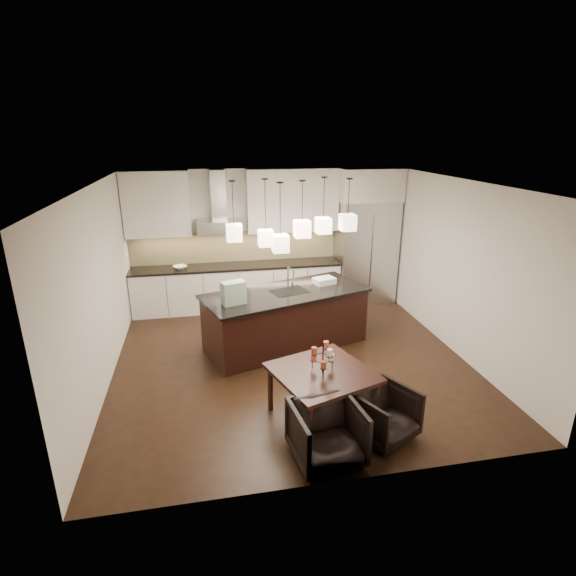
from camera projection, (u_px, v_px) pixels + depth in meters
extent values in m
cube|color=black|center=(290.00, 359.00, 7.30)|extent=(5.50, 5.50, 0.02)
cube|color=white|center=(291.00, 182.00, 6.36)|extent=(5.50, 5.50, 0.02)
cube|color=silver|center=(265.00, 237.00, 9.39)|extent=(5.50, 0.02, 2.80)
cube|color=silver|center=(347.00, 364.00, 4.27)|extent=(5.50, 0.02, 2.80)
cube|color=silver|center=(99.00, 288.00, 6.33)|extent=(0.02, 5.50, 2.80)
cube|color=silver|center=(456.00, 267.00, 7.33)|extent=(0.02, 5.50, 2.80)
cube|color=#B7B7BA|center=(365.00, 252.00, 9.52)|extent=(1.20, 0.72, 2.15)
cube|color=silver|center=(369.00, 185.00, 9.06)|extent=(1.26, 0.72, 0.65)
cube|color=silver|center=(238.00, 287.00, 9.29)|extent=(4.21, 0.62, 0.88)
cube|color=black|center=(237.00, 266.00, 9.13)|extent=(4.21, 0.66, 0.04)
cube|color=#CFC58B|center=(235.00, 246.00, 9.30)|extent=(4.21, 0.02, 0.63)
cube|color=silver|center=(157.00, 204.00, 8.58)|extent=(1.25, 0.35, 1.25)
cube|color=silver|center=(292.00, 200.00, 9.05)|extent=(1.85, 0.35, 1.25)
cube|color=#B7B7BA|center=(220.00, 226.00, 8.85)|extent=(0.90, 0.52, 0.24)
cube|color=#B7B7BA|center=(218.00, 195.00, 8.76)|extent=(0.30, 0.28, 0.96)
imported|color=silver|center=(180.00, 267.00, 8.87)|extent=(0.34, 0.34, 0.06)
cube|color=black|center=(286.00, 320.00, 7.62)|extent=(2.84, 1.81, 0.93)
cube|color=black|center=(285.00, 293.00, 7.46)|extent=(2.94, 1.92, 0.04)
cube|color=#23633A|center=(233.00, 293.00, 6.88)|extent=(0.40, 0.29, 0.36)
cube|color=silver|center=(324.00, 281.00, 7.84)|extent=(0.42, 0.35, 0.11)
cylinder|color=beige|center=(331.00, 357.00, 5.58)|extent=(0.09, 0.09, 0.09)
cylinder|color=#DC5239|center=(314.00, 357.00, 5.58)|extent=(0.09, 0.09, 0.09)
cylinder|color=brown|center=(323.00, 365.00, 5.41)|extent=(0.09, 0.09, 0.09)
cylinder|color=#DC5239|center=(326.00, 345.00, 5.59)|extent=(0.09, 0.09, 0.09)
cylinder|color=brown|center=(314.00, 351.00, 5.44)|extent=(0.09, 0.09, 0.09)
cylinder|color=beige|center=(330.00, 353.00, 5.39)|extent=(0.09, 0.09, 0.09)
imported|color=black|center=(327.00, 433.00, 4.95)|extent=(0.83, 0.84, 0.69)
imported|color=black|center=(384.00, 414.00, 5.35)|extent=(0.91, 0.91, 0.62)
cube|color=beige|center=(234.00, 233.00, 7.00)|extent=(0.24, 0.24, 0.26)
cube|color=beige|center=(266.00, 238.00, 7.29)|extent=(0.24, 0.24, 0.26)
cube|color=beige|center=(302.00, 229.00, 7.01)|extent=(0.24, 0.24, 0.26)
cube|color=beige|center=(323.00, 226.00, 7.52)|extent=(0.24, 0.24, 0.26)
cube|color=beige|center=(348.00, 222.00, 7.27)|extent=(0.24, 0.24, 0.26)
cube|color=beige|center=(280.00, 243.00, 6.82)|extent=(0.24, 0.24, 0.26)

